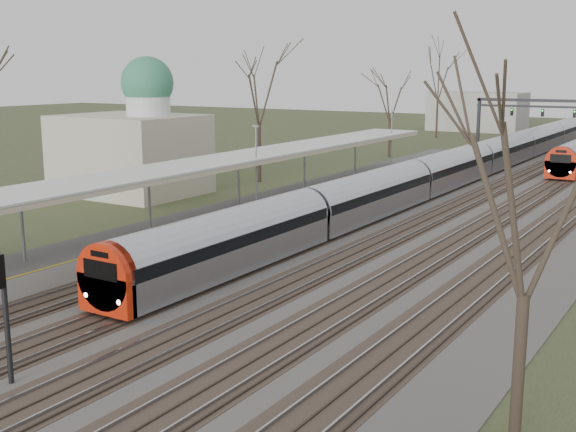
% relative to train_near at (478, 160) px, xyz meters
% --- Properties ---
extents(track_bed, '(24.00, 160.00, 0.22)m').
position_rel_train_near_xyz_m(track_bed, '(2.76, -6.15, -1.42)').
color(track_bed, '#474442').
rests_on(track_bed, ground).
extents(platform, '(3.50, 69.00, 1.00)m').
position_rel_train_near_xyz_m(platform, '(-6.55, -23.65, -0.98)').
color(platform, '#9E9B93').
rests_on(platform, ground).
extents(canopy, '(4.10, 50.00, 3.11)m').
position_rel_train_near_xyz_m(canopy, '(-6.55, -28.17, 2.45)').
color(canopy, slate).
rests_on(canopy, platform).
extents(dome_building, '(10.00, 8.00, 10.30)m').
position_rel_train_near_xyz_m(dome_building, '(-19.21, -23.15, 2.24)').
color(dome_building, beige).
rests_on(dome_building, ground).
extents(signal_gantry, '(21.00, 0.59, 6.08)m').
position_rel_train_near_xyz_m(signal_gantry, '(2.79, 23.84, 3.43)').
color(signal_gantry, black).
rests_on(signal_gantry, ground).
extents(tree_west_far, '(5.50, 5.50, 11.33)m').
position_rel_train_near_xyz_m(tree_west_far, '(-14.50, -13.15, 6.54)').
color(tree_west_far, '#2D231C').
rests_on(tree_west_far, ground).
extents(tree_east_near, '(4.50, 4.50, 9.27)m').
position_rel_train_near_xyz_m(tree_east_near, '(15.50, -46.15, 5.08)').
color(tree_east_near, '#2D231C').
rests_on(tree_east_near, ground).
extents(train_near, '(2.62, 90.21, 3.05)m').
position_rel_train_near_xyz_m(train_near, '(0.00, 0.00, 0.00)').
color(train_near, '#989BA1').
rests_on(train_near, ground).
extents(signal_post, '(0.35, 0.45, 4.10)m').
position_rel_train_near_xyz_m(signal_post, '(1.75, -50.35, 1.25)').
color(signal_post, black).
rests_on(signal_post, ground).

